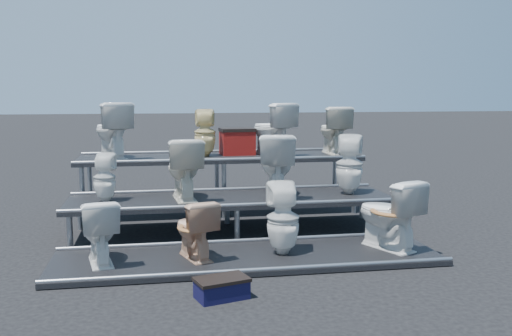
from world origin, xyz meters
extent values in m
plane|color=black|center=(0.00, 0.00, 0.00)|extent=(80.00, 80.00, 0.00)
cube|color=black|center=(0.00, -1.30, 0.03)|extent=(4.20, 1.20, 0.06)
cube|color=black|center=(0.00, 0.00, 0.23)|extent=(4.20, 1.20, 0.46)
cube|color=black|center=(0.00, 1.30, 0.43)|extent=(4.20, 1.20, 0.86)
imported|color=white|center=(-1.57, -1.30, 0.40)|extent=(0.50, 0.73, 0.68)
imported|color=tan|center=(-0.58, -1.30, 0.38)|extent=(0.53, 0.71, 0.64)
imported|color=white|center=(0.39, -1.30, 0.46)|extent=(0.38, 0.39, 0.79)
imported|color=white|center=(1.61, -1.30, 0.46)|extent=(0.73, 0.90, 0.80)
imported|color=white|center=(-1.60, 0.00, 0.77)|extent=(0.31, 0.31, 0.61)
imported|color=silver|center=(-0.62, 0.00, 0.86)|extent=(0.51, 0.81, 0.79)
imported|color=white|center=(0.59, 0.00, 0.88)|extent=(0.60, 0.88, 0.83)
imported|color=white|center=(1.60, 0.00, 0.86)|extent=(0.47, 0.48, 0.80)
imported|color=white|center=(-1.59, 1.30, 1.27)|extent=(0.70, 0.91, 0.82)
imported|color=beige|center=(-0.22, 1.30, 1.22)|extent=(0.35, 0.35, 0.71)
imported|color=white|center=(0.81, 1.30, 1.26)|extent=(0.73, 0.90, 0.80)
imported|color=silver|center=(1.79, 1.30, 1.23)|extent=(0.42, 0.73, 0.74)
cube|color=maroon|center=(0.29, 1.46, 1.04)|extent=(0.53, 0.43, 0.36)
cube|color=black|center=(-0.42, -2.39, 0.08)|extent=(0.50, 0.38, 0.16)
camera|label=1|loc=(-0.98, -7.27, 1.85)|focal=40.00mm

